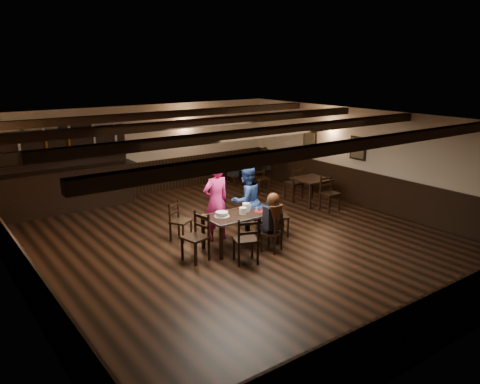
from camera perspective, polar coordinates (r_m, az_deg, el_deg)
ground at (r=10.56m, az=-0.20°, el=-6.13°), size 10.00×10.00×0.00m
room_shell at (r=10.09m, az=-0.30°, el=3.21°), size 9.02×10.02×2.71m
dining_table at (r=10.11m, az=0.19°, el=-3.04°), size 1.65×0.83×0.75m
chair_near_left at (r=9.26m, az=0.86°, el=-5.50°), size 0.58×0.56×0.98m
chair_near_right at (r=9.91m, az=4.26°, el=-4.71°), size 0.49×0.48×0.81m
chair_end_left at (r=9.51m, az=-5.10°, el=-4.94°), size 0.52×0.54×0.99m
chair_end_right at (r=10.79m, az=4.29°, el=-2.57°), size 0.57×0.58×0.95m
chair_far_pushed at (r=10.65m, az=-7.61°, el=-3.12°), size 0.55×0.54×0.88m
woman_pink at (r=10.45m, az=-2.96°, el=-1.15°), size 0.68×0.46×1.80m
man_blue at (r=10.73m, az=0.75°, el=-1.05°), size 0.84×0.67×1.67m
seated_person at (r=9.80m, az=4.01°, el=-2.63°), size 0.35×0.53×0.86m
cake at (r=9.89m, az=-2.24°, el=-2.74°), size 0.33×0.33×0.10m
plate_stack_a at (r=10.03m, az=0.34°, el=-2.30°), size 0.15×0.15×0.15m
plate_stack_b at (r=10.20m, az=0.74°, el=-1.87°), size 0.16×0.16×0.19m
tea_light at (r=10.20m, az=0.32°, el=-2.29°), size 0.05×0.05×0.06m
salt_shaker at (r=10.24m, az=2.05°, el=-2.09°), size 0.04×0.04×0.10m
pepper_shaker at (r=10.20m, az=2.30°, el=-2.17°), size 0.04×0.04×0.09m
drink_glass at (r=10.32m, az=1.13°, el=-1.88°), size 0.07×0.07×0.12m
menu_red at (r=10.26m, az=2.56°, el=-2.32°), size 0.29×0.21×0.00m
menu_blue at (r=10.51m, az=2.55°, el=-1.88°), size 0.37×0.29×0.00m
bar_counter at (r=13.49m, az=-20.63°, el=0.89°), size 3.92×0.70×2.20m
back_table_a at (r=13.34m, az=8.71°, el=1.25°), size 0.93×0.93×0.75m
back_table_b at (r=15.01m, az=1.11°, el=2.98°), size 0.92×0.92×0.75m
bg_patron_left at (r=14.58m, az=-0.84°, el=3.25°), size 0.25×0.36×0.69m
bg_patron_right at (r=15.57m, az=3.04°, el=4.12°), size 0.25×0.38×0.74m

